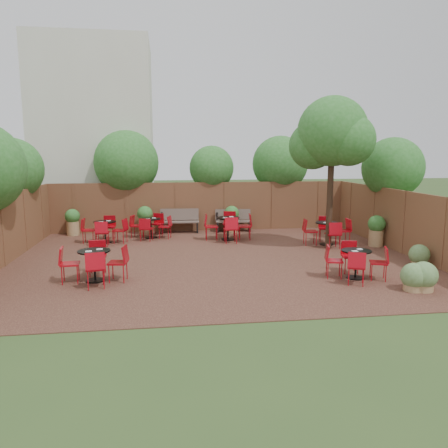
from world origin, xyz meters
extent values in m
plane|color=#354F23|center=(0.00, 0.00, 0.00)|extent=(80.00, 80.00, 0.00)
cube|color=#3D2019|center=(0.00, 0.00, 0.01)|extent=(12.00, 10.00, 0.02)
cube|color=brown|center=(0.00, 5.00, 1.00)|extent=(12.00, 0.08, 2.00)
cube|color=brown|center=(-6.00, 0.00, 1.00)|extent=(0.08, 10.00, 2.00)
cube|color=brown|center=(6.00, 0.00, 1.00)|extent=(0.08, 10.00, 2.00)
cube|color=beige|center=(-4.50, 8.00, 4.00)|extent=(5.00, 4.00, 8.00)
sphere|color=#286922|center=(-6.60, 3.00, 2.63)|extent=(2.11, 2.11, 2.11)
sphere|color=#286922|center=(-3.00, 5.70, 2.79)|extent=(2.62, 2.62, 2.62)
sphere|color=#286922|center=(0.50, 5.60, 2.56)|extent=(1.85, 1.85, 1.85)
sphere|color=#286922|center=(3.50, 5.80, 2.72)|extent=(2.39, 2.39, 2.39)
sphere|color=#286922|center=(6.60, 2.00, 2.65)|extent=(2.16, 2.16, 2.16)
cylinder|color=black|center=(3.90, 0.98, 2.04)|extent=(0.21, 0.21, 4.04)
sphere|color=#286922|center=(3.90, 0.98, 3.86)|extent=(2.24, 2.24, 2.24)
sphere|color=#286922|center=(3.40, 1.38, 3.41)|extent=(1.57, 1.57, 1.57)
sphere|color=#286922|center=(4.30, 0.58, 3.57)|extent=(1.64, 1.64, 1.64)
cube|color=brown|center=(-0.90, 4.55, 0.46)|extent=(1.56, 0.55, 0.05)
cube|color=brown|center=(-0.90, 4.75, 0.74)|extent=(1.54, 0.20, 0.46)
cube|color=black|center=(-1.60, 4.55, 0.22)|extent=(0.09, 0.46, 0.41)
cube|color=black|center=(-0.20, 4.55, 0.22)|extent=(0.09, 0.46, 0.41)
cube|color=brown|center=(1.27, 4.55, 0.43)|extent=(1.47, 0.52, 0.05)
cube|color=brown|center=(1.27, 4.74, 0.69)|extent=(1.45, 0.20, 0.44)
cube|color=black|center=(0.62, 4.55, 0.21)|extent=(0.08, 0.44, 0.39)
cube|color=black|center=(1.93, 4.55, 0.21)|extent=(0.08, 0.44, 0.39)
cylinder|color=black|center=(-2.01, 3.61, 0.03)|extent=(0.44, 0.44, 0.03)
cylinder|color=black|center=(-2.01, 3.61, 0.39)|extent=(0.05, 0.05, 0.69)
cylinder|color=black|center=(-2.01, 3.61, 0.74)|extent=(0.75, 0.75, 0.03)
cube|color=white|center=(-1.89, 3.69, 0.76)|extent=(0.16, 0.13, 0.01)
cube|color=white|center=(-2.11, 3.49, 0.76)|extent=(0.16, 0.13, 0.01)
cylinder|color=black|center=(3.28, -2.50, 0.03)|extent=(0.43, 0.43, 0.03)
cylinder|color=black|center=(3.28, -2.50, 0.38)|extent=(0.05, 0.05, 0.69)
cylinder|color=black|center=(3.28, -2.50, 0.73)|extent=(0.74, 0.74, 0.03)
cube|color=white|center=(3.40, -2.42, 0.76)|extent=(0.16, 0.14, 0.01)
cube|color=white|center=(3.18, -2.62, 0.76)|extent=(0.16, 0.14, 0.01)
cylinder|color=black|center=(4.07, 1.57, 0.04)|extent=(0.46, 0.46, 0.03)
cylinder|color=black|center=(4.07, 1.57, 0.41)|extent=(0.05, 0.05, 0.74)
cylinder|color=black|center=(4.07, 1.57, 0.79)|extent=(0.80, 0.80, 0.03)
cube|color=white|center=(4.20, 1.65, 0.81)|extent=(0.16, 0.12, 0.02)
cube|color=white|center=(3.97, 1.44, 0.81)|extent=(0.16, 0.12, 0.02)
cylinder|color=black|center=(-3.22, -1.85, 0.04)|extent=(0.46, 0.46, 0.03)
cylinder|color=black|center=(-3.22, -1.85, 0.41)|extent=(0.05, 0.05, 0.73)
cylinder|color=black|center=(-3.22, -1.85, 0.78)|extent=(0.79, 0.79, 0.03)
cube|color=white|center=(-3.10, -1.77, 0.81)|extent=(0.15, 0.11, 0.02)
cube|color=white|center=(-3.33, -1.97, 0.81)|extent=(0.15, 0.11, 0.02)
cylinder|color=black|center=(0.80, 2.92, 0.04)|extent=(0.49, 0.49, 0.03)
cylinder|color=black|center=(0.80, 2.92, 0.43)|extent=(0.06, 0.06, 0.78)
cylinder|color=black|center=(0.80, 2.92, 0.83)|extent=(0.84, 0.84, 0.03)
cube|color=white|center=(0.94, 3.00, 0.86)|extent=(0.17, 0.14, 0.02)
cube|color=white|center=(0.69, 2.78, 0.86)|extent=(0.17, 0.14, 0.02)
cylinder|color=black|center=(-3.60, 2.97, 0.04)|extent=(0.45, 0.45, 0.03)
cylinder|color=black|center=(-3.60, 2.97, 0.40)|extent=(0.05, 0.05, 0.71)
cylinder|color=black|center=(-3.60, 2.97, 0.77)|extent=(0.78, 0.78, 0.03)
cube|color=white|center=(-3.47, 3.05, 0.79)|extent=(0.16, 0.12, 0.02)
cube|color=white|center=(-3.70, 2.85, 0.79)|extent=(0.16, 0.12, 0.02)
cylinder|color=#9E7B4F|center=(-2.26, 4.50, 0.31)|extent=(0.50, 0.50, 0.58)
sphere|color=#286922|center=(-2.26, 4.50, 0.82)|extent=(0.60, 0.60, 0.60)
cylinder|color=#9E7B4F|center=(1.16, 4.36, 0.30)|extent=(0.49, 0.49, 0.56)
sphere|color=#286922|center=(1.16, 4.36, 0.80)|extent=(0.59, 0.59, 0.59)
cylinder|color=#9E7B4F|center=(-5.02, 4.59, 0.29)|extent=(0.47, 0.47, 0.54)
sphere|color=#286922|center=(-5.02, 4.59, 0.77)|extent=(0.56, 0.56, 0.56)
cylinder|color=#9E7B4F|center=(5.65, 1.11, 0.30)|extent=(0.48, 0.48, 0.55)
sphere|color=#286922|center=(5.65, 1.11, 0.79)|extent=(0.58, 0.58, 0.58)
cylinder|color=#9E7B4F|center=(4.17, -3.63, 0.12)|extent=(0.44, 0.44, 0.20)
sphere|color=#527A3F|center=(4.17, -3.63, 0.37)|extent=(0.60, 0.60, 0.60)
cylinder|color=#9E7B4F|center=(4.39, -3.66, 0.13)|extent=(0.46, 0.46, 0.21)
sphere|color=#527A3F|center=(4.39, -3.66, 0.39)|extent=(0.63, 0.63, 0.63)
cylinder|color=#9E7B4F|center=(5.59, -1.57, 0.11)|extent=(0.42, 0.42, 0.19)
sphere|color=#527A3F|center=(5.59, -1.57, 0.35)|extent=(0.57, 0.57, 0.57)
camera|label=1|loc=(-1.46, -12.60, 3.15)|focal=34.80mm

